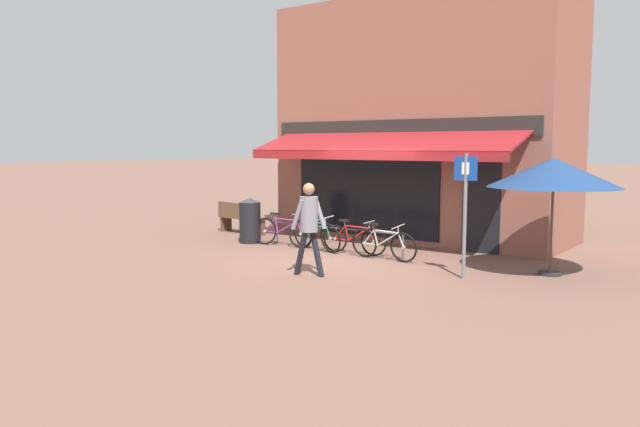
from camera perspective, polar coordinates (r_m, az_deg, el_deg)
name	(u,v)px	position (r m, az deg, el deg)	size (l,w,h in m)	color
ground_plane	(339,259)	(13.56, 1.75, -4.22)	(160.00, 160.00, 0.00)	brown
shop_front	(423,121)	(16.95, 9.40, 8.31)	(7.62, 4.45, 6.22)	#8E5647
bike_rack_rail	(336,231)	(14.51, 1.44, -1.63)	(3.67, 0.04, 0.57)	#47494F
bicycle_purple	(283,231)	(15.35, -3.43, -1.64)	(1.73, 0.55, 0.84)	black
bicycle_green	(316,235)	(14.65, -0.39, -1.96)	(1.72, 0.71, 0.86)	black
bicycle_red	(354,239)	(14.19, 3.11, -2.33)	(1.64, 0.52, 0.78)	black
bicycle_silver	(383,244)	(13.51, 5.80, -2.78)	(1.65, 0.52, 0.81)	black
pedestrian_adult	(309,219)	(11.74, -1.03, -0.51)	(0.64, 0.48, 1.78)	black
litter_bin	(250,220)	(15.90, -6.42, -0.63)	(0.55, 0.55, 1.14)	black
parking_sign	(465,202)	(11.73, 13.12, 1.02)	(0.44, 0.07, 2.32)	slate
cafe_parasol	(554,173)	(12.52, 20.58, 3.48)	(2.45, 2.45, 2.23)	#4C3D2D
park_bench	(241,217)	(17.61, -7.27, -0.34)	(1.64, 0.60, 0.87)	brown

